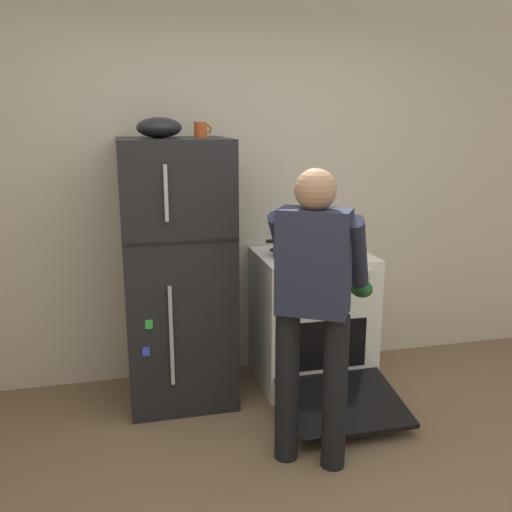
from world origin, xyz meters
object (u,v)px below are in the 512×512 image
Objects in this scene: stove_range at (312,320)px; mixing_bowl at (159,128)px; coffee_mug at (201,130)px; red_pot at (293,246)px; pepper_mill at (343,234)px; refrigerator at (177,272)px; person_cook at (314,294)px.

stove_range is 1.66m from mixing_bowl.
coffee_mug reaches higher than stove_range.
stove_range is 3.33× the size of red_pot.
pepper_mill is at bearing 8.68° from mixing_bowl.
refrigerator reaches higher than pepper_mill.
stove_range is 0.57m from red_pot.
mixing_bowl is (-0.08, 0.00, 0.92)m from refrigerator.
coffee_mug is 0.41× the size of mixing_bowl.
coffee_mug is (-0.42, 0.98, 0.81)m from person_cook.
mixing_bowl is (-1.01, 0.02, 1.32)m from stove_range.
pepper_mill reaches higher than red_pot.
red_pot is 2.45× the size of pepper_mill.
coffee_mug reaches higher than person_cook.
refrigerator is at bearing -170.75° from pepper_mill.
refrigerator is 0.92m from mixing_bowl.
pepper_mill is (0.62, 1.13, 0.06)m from person_cook.
mixing_bowl reaches higher than coffee_mug.
stove_range is at bearing 70.48° from person_cook.
mixing_bowl reaches higher than red_pot.
refrigerator is 1.26m from pepper_mill.
pepper_mill is 0.55× the size of mixing_bowl.
refrigerator is 1.07× the size of person_cook.
coffee_mug is at bearing 15.40° from refrigerator.
stove_range is 10.97× the size of coffee_mug.
refrigerator is at bearing 178.91° from stove_range.
pepper_mill is (1.23, 0.20, 0.15)m from refrigerator.
coffee_mug is at bearing 113.41° from person_cook.
mixing_bowl is (-0.69, 0.93, 0.83)m from person_cook.
refrigerator is at bearing -0.21° from mixing_bowl.
person_cook is at bearing -118.88° from pepper_mill.
pepper_mill is at bearing 8.15° from coffee_mug.
stove_range is (0.93, -0.02, -0.40)m from refrigerator.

